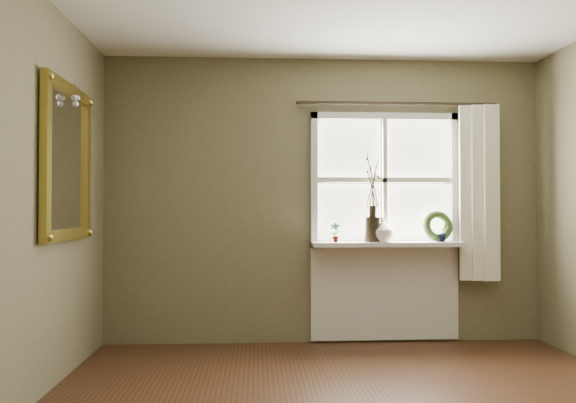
# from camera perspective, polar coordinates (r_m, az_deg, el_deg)

# --- Properties ---
(wall_back) EXTENTS (4.00, 0.10, 2.60)m
(wall_back) POSITION_cam_1_polar(r_m,az_deg,el_deg) (5.20, 3.68, 0.15)
(wall_back) COLOR #676144
(wall_back) RESTS_ON ground
(window_frame) EXTENTS (1.36, 0.06, 1.24)m
(window_frame) POSITION_cam_1_polar(r_m,az_deg,el_deg) (5.24, 9.76, 2.13)
(window_frame) COLOR silver
(window_frame) RESTS_ON wall_back
(window_sill) EXTENTS (1.36, 0.26, 0.04)m
(window_sill) POSITION_cam_1_polar(r_m,az_deg,el_deg) (5.13, 10.06, -4.29)
(window_sill) COLOR silver
(window_sill) RESTS_ON wall_back
(window_apron) EXTENTS (1.36, 0.04, 0.88)m
(window_apron) POSITION_cam_1_polar(r_m,az_deg,el_deg) (5.28, 9.80, -8.99)
(window_apron) COLOR silver
(window_apron) RESTS_ON ground
(dark_jug) EXTENTS (0.16, 0.16, 0.23)m
(dark_jug) POSITION_cam_1_polar(r_m,az_deg,el_deg) (5.10, 8.58, -2.82)
(dark_jug) COLOR black
(dark_jug) RESTS_ON window_sill
(cream_vase) EXTENTS (0.23, 0.23, 0.22)m
(cream_vase) POSITION_cam_1_polar(r_m,az_deg,el_deg) (5.11, 9.53, -2.84)
(cream_vase) COLOR silver
(cream_vase) RESTS_ON window_sill
(wreath) EXTENTS (0.30, 0.18, 0.30)m
(wreath) POSITION_cam_1_polar(r_m,az_deg,el_deg) (5.29, 14.96, -2.77)
(wreath) COLOR #2C451E
(wreath) RESTS_ON window_sill
(potted_plant_left) EXTENTS (0.11, 0.09, 0.18)m
(potted_plant_left) POSITION_cam_1_polar(r_m,az_deg,el_deg) (5.04, 4.82, -3.11)
(potted_plant_left) COLOR #2C451E
(potted_plant_left) RESTS_ON window_sill
(potted_plant_right) EXTENTS (0.11, 0.10, 0.16)m
(potted_plant_right) POSITION_cam_1_polar(r_m,az_deg,el_deg) (5.27, 15.45, -3.09)
(potted_plant_right) COLOR #2C451E
(potted_plant_right) RESTS_ON window_sill
(curtain) EXTENTS (0.36, 0.12, 1.59)m
(curtain) POSITION_cam_1_polar(r_m,az_deg,el_deg) (5.39, 18.74, 0.86)
(curtain) COLOR white
(curtain) RESTS_ON wall_back
(curtain_rod) EXTENTS (1.84, 0.03, 0.03)m
(curtain_rod) POSITION_cam_1_polar(r_m,az_deg,el_deg) (5.29, 10.96, 9.75)
(curtain_rod) COLOR black
(curtain_rod) RESTS_ON wall_back
(gilt_mirror) EXTENTS (0.10, 0.93, 1.11)m
(gilt_mirror) POSITION_cam_1_polar(r_m,az_deg,el_deg) (4.28, -21.49, 3.80)
(gilt_mirror) COLOR white
(gilt_mirror) RESTS_ON wall_left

